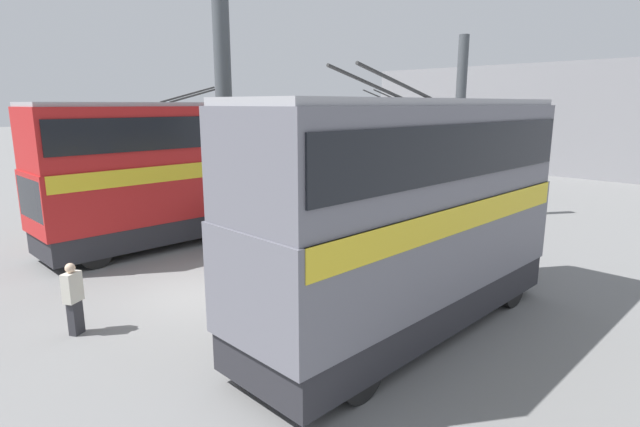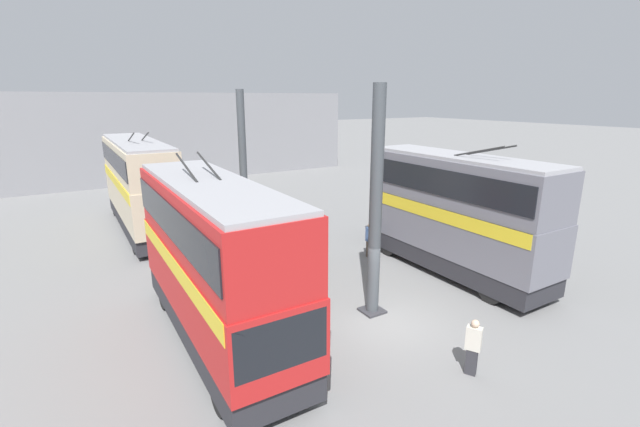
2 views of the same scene
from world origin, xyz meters
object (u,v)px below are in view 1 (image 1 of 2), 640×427
object	(u,v)px
bus_right_far	(397,143)
person_by_right_row	(221,226)
bus_left_far	(411,205)
person_aisle_midway	(364,229)
bus_right_near	(168,165)
oil_drum	(412,198)
person_by_left_row	(417,246)
person_aisle_foreground	(73,297)

from	to	relation	value
bus_right_far	person_by_right_row	world-z (taller)	bus_right_far
bus_right_far	bus_left_far	bearing A→B (deg)	-142.48
person_aisle_midway	bus_right_near	bearing A→B (deg)	179.25
person_aisle_midway	bus_right_far	bearing A→B (deg)	86.33
oil_drum	bus_right_near	bearing A→B (deg)	168.19
bus_left_far	person_by_right_row	size ratio (longest dim) A/B	5.60
person_by_left_row	oil_drum	xyz separation A→B (m)	(8.65, 6.19, -0.47)
bus_right_far	person_aisle_foreground	xyz separation A→B (m)	(-19.52, -5.51, -2.10)
person_by_right_row	person_aisle_midway	world-z (taller)	person_aisle_midway
bus_left_far	oil_drum	bearing A→B (deg)	34.43
bus_right_far	oil_drum	world-z (taller)	bus_right_far
bus_right_near	person_by_right_row	xyz separation A→B (m)	(0.77, -2.12, -2.12)
bus_right_near	person_aisle_foreground	xyz separation A→B (m)	(-5.47, -5.51, -2.07)
bus_right_near	bus_right_far	distance (m)	14.05
person_by_left_row	person_aisle_foreground	xyz separation A→B (m)	(-8.87, 3.19, -0.03)
person_by_right_row	bus_right_far	bearing A→B (deg)	-138.86
bus_left_far	person_aisle_midway	bearing A→B (deg)	49.43
bus_left_far	bus_right_far	xyz separation A→B (m)	(14.00, 10.75, 0.00)
bus_right_near	bus_right_far	xyz separation A→B (m)	(14.05, 0.00, 0.03)
bus_left_far	bus_right_near	world-z (taller)	bus_left_far
bus_left_far	bus_right_far	distance (m)	17.65
bus_right_near	person_by_left_row	world-z (taller)	bus_right_near
bus_right_near	oil_drum	size ratio (longest dim) A/B	10.48
person_by_left_row	person_aisle_foreground	world-z (taller)	person_by_left_row
bus_right_far	person_aisle_midway	size ratio (longest dim) A/B	6.96
person_aisle_midway	person_by_left_row	bearing A→B (deg)	-49.19
bus_left_far	person_by_left_row	xyz separation A→B (m)	(3.36, 2.05, -2.07)
person_by_right_row	person_by_left_row	world-z (taller)	person_by_left_row
bus_left_far	person_aisle_midway	xyz separation A→B (m)	(4.04, 4.72, -2.13)
bus_right_near	person_aisle_midway	world-z (taller)	bus_right_near
person_by_right_row	person_aisle_foreground	distance (m)	7.10
person_by_right_row	person_by_left_row	bearing A→B (deg)	143.90
person_aisle_foreground	oil_drum	bearing A→B (deg)	-109.52
bus_right_near	bus_left_far	bearing A→B (deg)	-89.76
bus_right_near	oil_drum	distance (m)	12.57
bus_right_near	person_aisle_foreground	bearing A→B (deg)	-134.76
person_by_left_row	person_aisle_midway	bearing A→B (deg)	-13.67
bus_left_far	person_aisle_midway	size ratio (longest dim) A/B	5.49
bus_right_far	person_by_left_row	size ratio (longest dim) A/B	6.58
person_by_left_row	oil_drum	world-z (taller)	person_by_left_row
person_aisle_midway	person_aisle_foreground	xyz separation A→B (m)	(-9.55, 0.52, 0.03)
bus_right_far	person_aisle_midway	xyz separation A→B (m)	(-9.96, -6.03, -2.13)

